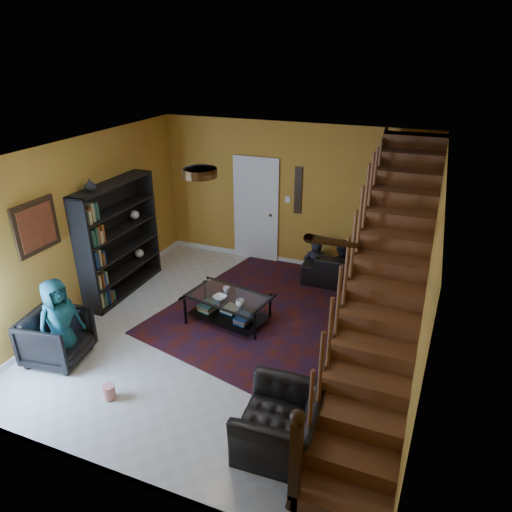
{
  "coord_description": "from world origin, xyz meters",
  "views": [
    {
      "loc": [
        2.45,
        -5.29,
        4.07
      ],
      "look_at": [
        0.21,
        0.4,
        1.21
      ],
      "focal_mm": 32.0,
      "sensor_mm": 36.0,
      "label": 1
    }
  ],
  "objects_px": {
    "bookshelf": "(120,241)",
    "sofa": "(360,271)",
    "armchair_right": "(280,423)",
    "coffee_table": "(228,307)",
    "armchair_left": "(57,338)"
  },
  "relations": [
    {
      "from": "bookshelf",
      "to": "coffee_table",
      "type": "distance_m",
      "value": 2.29
    },
    {
      "from": "armchair_right",
      "to": "armchair_left",
      "type": "bearing_deg",
      "value": -98.01
    },
    {
      "from": "bookshelf",
      "to": "coffee_table",
      "type": "bearing_deg",
      "value": -7.15
    },
    {
      "from": "bookshelf",
      "to": "armchair_right",
      "type": "height_order",
      "value": "bookshelf"
    },
    {
      "from": "armchair_right",
      "to": "coffee_table",
      "type": "relative_size",
      "value": 0.72
    },
    {
      "from": "sofa",
      "to": "coffee_table",
      "type": "distance_m",
      "value": 2.63
    },
    {
      "from": "sofa",
      "to": "armchair_left",
      "type": "bearing_deg",
      "value": 45.85
    },
    {
      "from": "bookshelf",
      "to": "sofa",
      "type": "distance_m",
      "value": 4.31
    },
    {
      "from": "bookshelf",
      "to": "sofa",
      "type": "bearing_deg",
      "value": 23.53
    },
    {
      "from": "armchair_right",
      "to": "sofa",
      "type": "bearing_deg",
      "value": 174.89
    },
    {
      "from": "armchair_right",
      "to": "coffee_table",
      "type": "bearing_deg",
      "value": -145.43
    },
    {
      "from": "sofa",
      "to": "armchair_left",
      "type": "height_order",
      "value": "armchair_left"
    },
    {
      "from": "sofa",
      "to": "armchair_left",
      "type": "xyz_separation_m",
      "value": [
        -3.55,
        -3.71,
        0.07
      ]
    },
    {
      "from": "sofa",
      "to": "armchair_right",
      "type": "distance_m",
      "value": 4.03
    },
    {
      "from": "armchair_right",
      "to": "bookshelf",
      "type": "bearing_deg",
      "value": -124.62
    }
  ]
}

